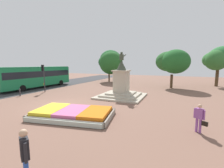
% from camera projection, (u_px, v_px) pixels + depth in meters
% --- Properties ---
extents(ground_plane, '(82.60, 82.60, 0.00)m').
position_uv_depth(ground_plane, '(58.00, 105.00, 13.38)').
color(ground_plane, brown).
extents(flower_planter, '(5.91, 4.08, 0.55)m').
position_uv_depth(flower_planter, '(73.00, 113.00, 10.38)').
color(flower_planter, '#38281C').
rests_on(flower_planter, ground_plane).
extents(statue_monument, '(4.98, 4.98, 5.02)m').
position_uv_depth(statue_monument, '(121.00, 87.00, 16.80)').
color(statue_monument, '#B0A591').
rests_on(statue_monument, ground_plane).
extents(traffic_light_mid_block, '(0.42, 0.31, 3.60)m').
position_uv_depth(traffic_light_mid_block, '(43.00, 73.00, 19.76)').
color(traffic_light_mid_block, '#2D2D33').
rests_on(traffic_light_mid_block, ground_plane).
extents(city_bus, '(2.79, 11.82, 3.28)m').
position_uv_depth(city_bus, '(37.00, 76.00, 23.35)').
color(city_bus, '#197A47').
rests_on(city_bus, ground_plane).
extents(pedestrian_with_handbag, '(0.67, 0.46, 1.56)m').
position_uv_depth(pedestrian_with_handbag, '(200.00, 117.00, 7.94)').
color(pedestrian_with_handbag, '#8C4C99').
rests_on(pedestrian_with_handbag, ground_plane).
extents(pedestrian_near_planter, '(0.50, 0.38, 1.78)m').
position_uv_depth(pedestrian_near_planter, '(25.00, 153.00, 4.39)').
color(pedestrian_near_planter, '#264CA5').
rests_on(pedestrian_near_planter, ground_plane).
extents(kerb_bollard_mid_b, '(0.17, 0.17, 0.87)m').
position_uv_depth(kerb_bollard_mid_b, '(20.00, 92.00, 17.30)').
color(kerb_bollard_mid_b, '#2D2D33').
rests_on(kerb_bollard_mid_b, ground_plane).
extents(park_tree_far_left, '(5.06, 5.00, 5.87)m').
position_uv_depth(park_tree_far_left, '(172.00, 62.00, 22.94)').
color(park_tree_far_left, '#4C3823').
rests_on(park_tree_far_left, ground_plane).
extents(park_tree_behind_statue, '(5.06, 4.63, 6.60)m').
position_uv_depth(park_tree_behind_statue, '(219.00, 59.00, 24.32)').
color(park_tree_behind_statue, '#4C3823').
rests_on(park_tree_behind_statue, ground_plane).
extents(park_tree_far_right, '(5.88, 6.03, 6.70)m').
position_uv_depth(park_tree_far_right, '(110.00, 62.00, 31.46)').
color(park_tree_far_right, '#4C3823').
rests_on(park_tree_far_right, ground_plane).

